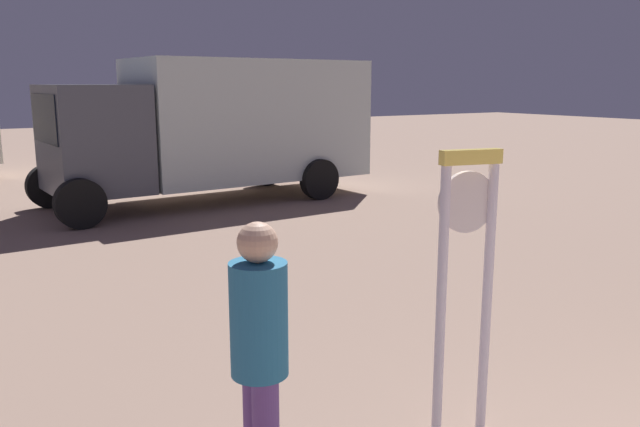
# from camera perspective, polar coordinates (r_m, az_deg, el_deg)

# --- Properties ---
(standing_clock) EXTENTS (0.46, 0.19, 2.11)m
(standing_clock) POSITION_cam_1_polar(r_m,az_deg,el_deg) (4.63, 12.75, -4.37)
(standing_clock) COLOR white
(standing_clock) RESTS_ON ground_plane
(person_near_clock) EXTENTS (0.34, 0.34, 1.78)m
(person_near_clock) POSITION_cam_1_polar(r_m,az_deg,el_deg) (3.88, -5.37, -12.16)
(person_near_clock) COLOR #6D468F
(person_near_clock) RESTS_ON ground_plane
(box_truck_near) EXTENTS (7.19, 2.94, 3.04)m
(box_truck_near) POSITION_cam_1_polar(r_m,az_deg,el_deg) (14.30, -8.84, 7.82)
(box_truck_near) COLOR silver
(box_truck_near) RESTS_ON ground_plane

